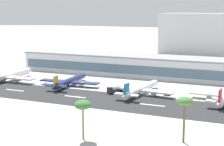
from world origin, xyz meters
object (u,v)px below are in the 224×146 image
object	(u,v)px
distant_hotel_block	(219,34)
service_fuel_truck_0	(115,90)
palm_tree_0	(185,103)
service_baggage_tug_1	(167,93)
palm_tree_1	(83,105)
airliner_blue_tail_gate_2	(140,90)
terminal_building	(135,65)
airliner_gold_tail_gate_1	(69,81)
airliner_navy_tail_gate_0	(5,77)

from	to	relation	value
distant_hotel_block	service_fuel_truck_0	world-z (taller)	distant_hotel_block
palm_tree_0	service_fuel_truck_0	bearing A→B (deg)	130.84
service_baggage_tug_1	palm_tree_0	size ratio (longest dim) A/B	0.22
service_baggage_tug_1	palm_tree_1	bearing A→B (deg)	-104.69
airliner_blue_tail_gate_2	service_fuel_truck_0	xyz separation A→B (m)	(-13.34, -2.08, -0.77)
service_fuel_truck_0	service_baggage_tug_1	distance (m)	27.44
service_fuel_truck_0	palm_tree_1	bearing A→B (deg)	48.09
terminal_building	service_baggage_tug_1	world-z (taller)	terminal_building
service_baggage_tug_1	palm_tree_1	world-z (taller)	palm_tree_1
palm_tree_0	service_baggage_tug_1	bearing A→B (deg)	110.12
airliner_gold_tail_gate_1	service_baggage_tug_1	size ratio (longest dim) A/B	12.21
service_baggage_tug_1	airliner_blue_tail_gate_2	bearing A→B (deg)	-170.17
service_fuel_truck_0	airliner_navy_tail_gate_0	bearing A→B (deg)	-57.69
airliner_gold_tail_gate_1	palm_tree_1	size ratio (longest dim) A/B	3.02
airliner_navy_tail_gate_0	service_fuel_truck_0	size ratio (longest dim) A/B	5.75
airliner_navy_tail_gate_0	service_fuel_truck_0	world-z (taller)	airliner_navy_tail_gate_0
airliner_gold_tail_gate_1	palm_tree_1	distance (m)	90.38
airliner_navy_tail_gate_0	palm_tree_1	bearing A→B (deg)	-128.09
palm_tree_0	palm_tree_1	bearing A→B (deg)	-162.03
distant_hotel_block	airliner_blue_tail_gate_2	bearing A→B (deg)	-93.55
distant_hotel_block	palm_tree_1	distance (m)	263.64
palm_tree_1	terminal_building	bearing A→B (deg)	102.45
airliner_navy_tail_gate_0	service_baggage_tug_1	size ratio (longest dim) A/B	14.45
airliner_blue_tail_gate_2	palm_tree_0	distance (m)	71.61
distant_hotel_block	palm_tree_1	size ratio (longest dim) A/B	8.26
terminal_building	airliner_navy_tail_gate_0	distance (m)	84.47
airliner_blue_tail_gate_2	service_baggage_tug_1	distance (m)	14.11
terminal_building	airliner_navy_tail_gate_0	size ratio (longest dim) A/B	3.31
airliner_navy_tail_gate_0	service_baggage_tug_1	bearing A→B (deg)	-87.84
service_baggage_tug_1	service_fuel_truck_0	bearing A→B (deg)	-174.63
airliner_navy_tail_gate_0	palm_tree_1	world-z (taller)	palm_tree_1
service_fuel_truck_0	distant_hotel_block	bearing A→B (deg)	-154.00
terminal_building	airliner_navy_tail_gate_0	bearing A→B (deg)	-139.45
palm_tree_0	palm_tree_1	xyz separation A→B (m)	(-32.32, -10.48, -1.84)
terminal_building	service_fuel_truck_0	world-z (taller)	terminal_building
airliner_blue_tail_gate_2	terminal_building	bearing A→B (deg)	27.94
distant_hotel_block	airliner_navy_tail_gate_0	distance (m)	217.80
terminal_building	service_baggage_tug_1	bearing A→B (deg)	-53.99
terminal_building	palm_tree_0	size ratio (longest dim) A/B	10.31
airliner_blue_tail_gate_2	palm_tree_0	bearing A→B (deg)	-143.47
distant_hotel_block	airliner_blue_tail_gate_2	distance (m)	193.73
airliner_blue_tail_gate_2	palm_tree_1	bearing A→B (deg)	-171.21
airliner_gold_tail_gate_1	airliner_blue_tail_gate_2	size ratio (longest dim) A/B	0.99
airliner_blue_tail_gate_2	palm_tree_0	world-z (taller)	palm_tree_0
distant_hotel_block	palm_tree_0	xyz separation A→B (m)	(25.05, -252.93, -6.24)
airliner_navy_tail_gate_0	service_baggage_tug_1	distance (m)	100.53
airliner_navy_tail_gate_0	palm_tree_0	distance (m)	138.05
distant_hotel_block	service_fuel_truck_0	bearing A→B (deg)	-97.40
service_fuel_truck_0	terminal_building	bearing A→B (deg)	-136.93
distant_hotel_block	airliner_blue_tail_gate_2	world-z (taller)	distant_hotel_block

